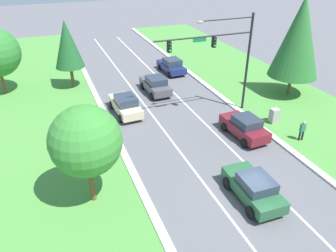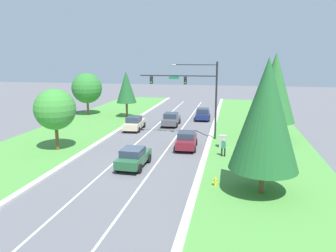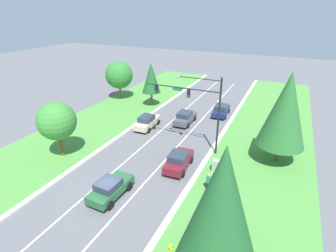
{
  "view_description": "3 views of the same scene",
  "coord_description": "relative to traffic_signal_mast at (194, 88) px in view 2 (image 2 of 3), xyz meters",
  "views": [
    {
      "loc": [
        -9.69,
        -11.8,
        13.02
      ],
      "look_at": [
        -1.74,
        8.7,
        0.79
      ],
      "focal_mm": 35.0,
      "sensor_mm": 36.0,
      "label": 1
    },
    {
      "loc": [
        7.88,
        -24.4,
        8.85
      ],
      "look_at": [
        0.79,
        11.38,
        1.11
      ],
      "focal_mm": 35.0,
      "sensor_mm": 36.0,
      "label": 2
    },
    {
      "loc": [
        11.92,
        -13.82,
        14.38
      ],
      "look_at": [
        -0.48,
        12.71,
        1.17
      ],
      "focal_mm": 28.0,
      "sensor_mm": 36.0,
      "label": 3
    }
  ],
  "objects": [
    {
      "name": "ground_plane",
      "position": [
        -3.81,
        -10.6,
        -5.57
      ],
      "size": [
        160.0,
        160.0,
        0.0
      ],
      "primitive_type": "plane",
      "color": "#5B5B60"
    },
    {
      "name": "curb_strip_right",
      "position": [
        1.84,
        -10.6,
        -5.49
      ],
      "size": [
        0.5,
        90.0,
        0.15
      ],
      "color": "beige",
      "rests_on": "ground_plane"
    },
    {
      "name": "curb_strip_left",
      "position": [
        -9.46,
        -10.6,
        -5.49
      ],
      "size": [
        0.5,
        90.0,
        0.15
      ],
      "color": "beige",
      "rests_on": "ground_plane"
    },
    {
      "name": "grass_verge_right",
      "position": [
        7.09,
        -10.6,
        -5.53
      ],
      "size": [
        10.0,
        90.0,
        0.08
      ],
      "color": "#4C8E3D",
      "rests_on": "ground_plane"
    },
    {
      "name": "grass_verge_left",
      "position": [
        -14.71,
        -10.6,
        -5.53
      ],
      "size": [
        10.0,
        90.0,
        0.08
      ],
      "color": "#4C8E3D",
      "rests_on": "ground_plane"
    },
    {
      "name": "lane_stripe_inner_left",
      "position": [
        -5.61,
        -10.6,
        -5.57
      ],
      "size": [
        0.14,
        81.0,
        0.01
      ],
      "color": "white",
      "rests_on": "ground_plane"
    },
    {
      "name": "lane_stripe_inner_right",
      "position": [
        -2.01,
        -10.6,
        -5.57
      ],
      "size": [
        0.14,
        81.0,
        0.01
      ],
      "color": "white",
      "rests_on": "ground_plane"
    },
    {
      "name": "traffic_signal_mast",
      "position": [
        0.0,
        0.0,
        0.0
      ],
      "size": [
        8.43,
        0.41,
        8.36
      ],
      "color": "black",
      "rests_on": "ground_plane"
    },
    {
      "name": "navy_sedan",
      "position": [
        -0.02,
        11.23,
        -4.75
      ],
      "size": [
        2.25,
        4.49,
        1.66
      ],
      "rotation": [
        0.0,
        0.0,
        0.05
      ],
      "color": "navy",
      "rests_on": "ground_plane"
    },
    {
      "name": "forest_sedan",
      "position": [
        -3.64,
        -10.54,
        -4.72
      ],
      "size": [
        2.13,
        4.3,
        1.64
      ],
      "rotation": [
        0.0,
        0.0,
        -0.03
      ],
      "color": "#235633",
      "rests_on": "ground_plane"
    },
    {
      "name": "champagne_sedan",
      "position": [
        -7.66,
        2.89,
        -4.72
      ],
      "size": [
        2.16,
        4.71,
        1.7
      ],
      "rotation": [
        0.0,
        0.0,
        0.05
      ],
      "color": "beige",
      "rests_on": "ground_plane"
    },
    {
      "name": "burgundy_sedan",
      "position": [
        -0.19,
        -4.23,
        -4.71
      ],
      "size": [
        2.19,
        4.38,
        1.72
      ],
      "rotation": [
        0.0,
        0.0,
        0.06
      ],
      "color": "maroon",
      "rests_on": "ground_plane"
    },
    {
      "name": "graphite_sedan",
      "position": [
        -3.7,
        6.29,
        -4.72
      ],
      "size": [
        2.15,
        4.57,
        1.7
      ],
      "rotation": [
        0.0,
        0.0,
        0.03
      ],
      "color": "#4C4C51",
      "rests_on": "ground_plane"
    },
    {
      "name": "utility_cabinet",
      "position": [
        3.3,
        -3.29,
        -4.92
      ],
      "size": [
        0.7,
        0.6,
        1.3
      ],
      "color": "#9E9E99",
      "rests_on": "ground_plane"
    },
    {
      "name": "pedestrian",
      "position": [
        3.45,
        -6.34,
        -4.63
      ],
      "size": [
        0.4,
        0.25,
        1.69
      ],
      "rotation": [
        0.0,
        0.0,
        3.05
      ],
      "color": "black",
      "rests_on": "ground_plane"
    },
    {
      "name": "fire_hydrant",
      "position": [
        3.14,
        -13.41,
        -5.23
      ],
      "size": [
        0.34,
        0.2,
        0.7
      ],
      "color": "gold",
      "rests_on": "ground_plane"
    },
    {
      "name": "conifer_near_right_tree",
      "position": [
        6.16,
        -14.05,
        -0.26
      ],
      "size": [
        4.43,
        4.43,
        8.86
      ],
      "color": "brown",
      "rests_on": "ground_plane"
    },
    {
      "name": "oak_near_left_tree",
      "position": [
        -17.71,
        11.45,
        -1.41
      ],
      "size": [
        4.57,
        4.57,
        6.45
      ],
      "color": "brown",
      "rests_on": "ground_plane"
    },
    {
      "name": "conifer_far_right_tree",
      "position": [
        8.37,
        1.15,
        0.09
      ],
      "size": [
        4.59,
        4.59,
        9.33
      ],
      "color": "brown",
      "rests_on": "ground_plane"
    },
    {
      "name": "oak_far_left_tree",
      "position": [
        -12.26,
        -7.28,
        -1.56
      ],
      "size": [
        3.88,
        3.88,
        5.96
      ],
      "color": "brown",
      "rests_on": "ground_plane"
    },
    {
      "name": "conifer_mid_left_tree",
      "position": [
        -11.19,
        10.68,
        -1.05
      ],
      "size": [
        2.88,
        2.88,
        6.85
      ],
      "color": "brown",
      "rests_on": "ground_plane"
    }
  ]
}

